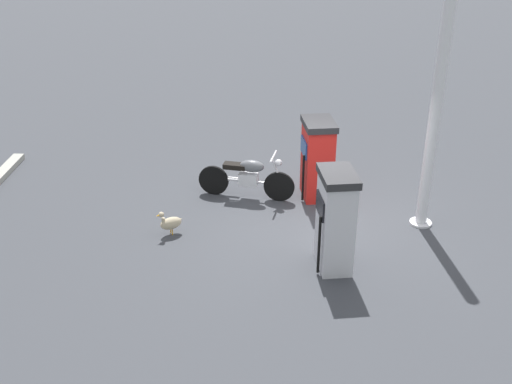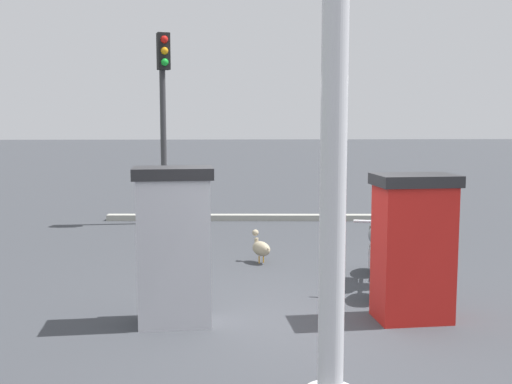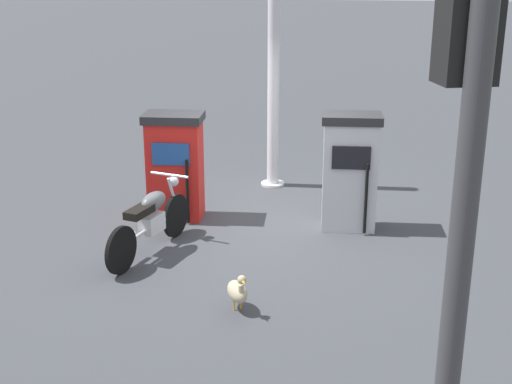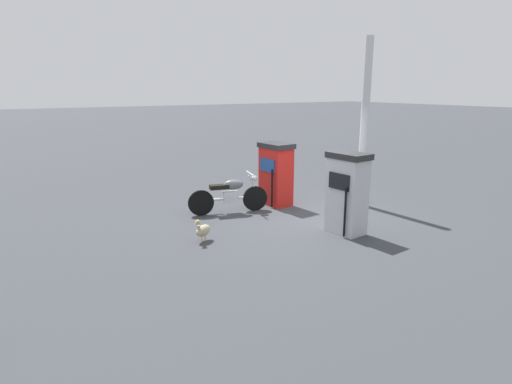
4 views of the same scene
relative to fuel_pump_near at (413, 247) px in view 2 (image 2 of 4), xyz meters
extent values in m
plane|color=#383A3F|center=(0.13, 1.26, -0.80)|extent=(120.00, 120.00, 0.00)
cube|color=red|center=(0.00, 0.00, -0.07)|extent=(0.58, 0.80, 1.45)
cube|color=#1E478C|center=(0.27, 0.02, 0.25)|extent=(0.07, 0.54, 0.32)
cube|color=#262628|center=(0.00, 0.00, 0.71)|extent=(0.64, 0.89, 0.12)
cylinder|color=black|center=(0.29, 0.25, -0.29)|extent=(0.05, 0.05, 0.94)
cube|color=silver|center=(0.00, 2.52, -0.03)|extent=(0.54, 0.78, 1.53)
cube|color=black|center=(0.25, 2.55, 0.31)|extent=(0.07, 0.52, 0.32)
cube|color=#262628|center=(0.00, 2.52, 0.80)|extent=(0.59, 0.86, 0.12)
cylinder|color=black|center=(0.27, 2.77, -0.26)|extent=(0.05, 0.05, 1.00)
cylinder|color=black|center=(0.74, 0.20, -0.49)|extent=(0.60, 0.20, 0.60)
cylinder|color=black|center=(2.02, -0.11, -0.49)|extent=(0.60, 0.20, 0.60)
cube|color=silver|center=(1.33, 0.06, -0.39)|extent=(0.40, 0.28, 0.24)
cylinder|color=silver|center=(1.38, 0.05, -0.44)|extent=(0.97, 0.28, 0.05)
ellipsoid|color=#595B60|center=(1.26, 0.08, -0.11)|extent=(0.52, 0.33, 0.24)
cube|color=black|center=(1.59, -0.01, -0.14)|extent=(0.48, 0.30, 0.10)
cylinder|color=silver|center=(0.78, 0.19, -0.19)|extent=(0.26, 0.10, 0.57)
cylinder|color=silver|center=(0.86, 0.18, 0.13)|extent=(0.17, 0.55, 0.04)
sphere|color=silver|center=(0.76, 0.20, 0.01)|extent=(0.17, 0.17, 0.14)
cylinder|color=silver|center=(1.80, -0.18, -0.47)|extent=(0.55, 0.20, 0.07)
ellipsoid|color=tan|center=(2.70, 1.46, -0.58)|extent=(0.44, 0.36, 0.22)
cylinder|color=tan|center=(2.82, 1.53, -0.51)|extent=(0.08, 0.08, 0.15)
sphere|color=tan|center=(2.85, 1.54, -0.36)|extent=(0.13, 0.13, 0.10)
cone|color=orange|center=(2.90, 1.57, -0.37)|extent=(0.08, 0.07, 0.04)
cone|color=tan|center=(2.55, 1.38, -0.55)|extent=(0.10, 0.10, 0.08)
cylinder|color=orange|center=(2.68, 1.49, -0.74)|extent=(0.02, 0.02, 0.11)
cylinder|color=orange|center=(2.72, 1.43, -0.74)|extent=(0.02, 0.02, 0.11)
cylinder|color=#38383A|center=(6.35, 3.26, 1.12)|extent=(0.15, 0.15, 3.84)
cube|color=black|center=(6.21, 3.21, 2.68)|extent=(0.26, 0.29, 0.72)
sphere|color=red|center=(6.12, 3.18, 2.90)|extent=(0.19, 0.19, 0.15)
sphere|color=orange|center=(6.12, 3.18, 2.68)|extent=(0.19, 0.19, 0.15)
sphere|color=green|center=(6.12, 3.18, 2.46)|extent=(0.19, 0.19, 0.15)
cylinder|color=silver|center=(-1.78, 1.17, 1.24)|extent=(0.20, 0.20, 4.07)
cube|color=#9E9E93|center=(6.65, 1.26, -0.74)|extent=(0.57, 6.53, 0.12)
camera|label=1|loc=(1.40, 10.85, 4.65)|focal=43.07mm
camera|label=2|loc=(-6.36, 1.97, 1.34)|focal=43.41mm
camera|label=3|loc=(9.40, 2.84, 2.84)|focal=48.95mm
camera|label=4|loc=(5.93, 8.57, 2.11)|focal=29.73mm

